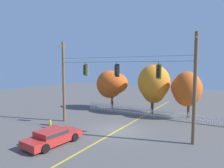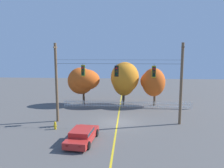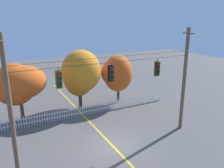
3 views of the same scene
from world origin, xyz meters
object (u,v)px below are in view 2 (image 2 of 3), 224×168
object	(u,v)px
parked_car	(82,135)
fire_hydrant	(55,125)
autumn_maple_mid	(124,79)
traffic_signal_southbound_primary	(117,71)
autumn_oak_far_east	(153,82)
autumn_maple_near_fence	(83,80)
traffic_signal_westbound_side	(154,72)
traffic_signal_northbound_secondary	(83,71)

from	to	relation	value
parked_car	fire_hydrant	xyz separation A→B (m)	(-3.27, 2.83, -0.22)
autumn_maple_mid	traffic_signal_southbound_primary	bearing A→B (deg)	-94.79
fire_hydrant	autumn_oak_far_east	bearing A→B (deg)	44.46
autumn_oak_far_east	parked_car	xyz separation A→B (m)	(-7.30, -13.21, -2.81)
traffic_signal_southbound_primary	fire_hydrant	size ratio (longest dim) A/B	1.72
traffic_signal_southbound_primary	autumn_maple_near_fence	world-z (taller)	traffic_signal_southbound_primary
traffic_signal_southbound_primary	parked_car	xyz separation A→B (m)	(-2.59, -5.40, -4.93)
autumn_oak_far_east	fire_hydrant	bearing A→B (deg)	-135.54
traffic_signal_westbound_side	autumn_maple_mid	distance (m)	9.06
parked_car	traffic_signal_westbound_side	bearing A→B (deg)	39.90
autumn_maple_mid	autumn_oak_far_east	xyz separation A→B (m)	(4.01, -0.49, -0.36)
traffic_signal_northbound_secondary	parked_car	size ratio (longest dim) A/B	0.30
autumn_maple_near_fence	autumn_oak_far_east	size ratio (longest dim) A/B	1.00
traffic_signal_southbound_primary	autumn_maple_mid	size ratio (longest dim) A/B	0.22
traffic_signal_westbound_side	parked_car	distance (m)	9.73
traffic_signal_northbound_secondary	autumn_oak_far_east	xyz separation A→B (m)	(8.25, 7.81, -2.15)
autumn_oak_far_east	autumn_maple_mid	bearing A→B (deg)	172.99
traffic_signal_westbound_side	autumn_maple_near_fence	xyz separation A→B (m)	(-9.10, 7.96, -1.98)
traffic_signal_northbound_secondary	fire_hydrant	bearing A→B (deg)	-132.19
autumn_maple_near_fence	traffic_signal_southbound_primary	bearing A→B (deg)	-56.65
traffic_signal_northbound_secondary	autumn_maple_near_fence	size ratio (longest dim) A/B	0.26
traffic_signal_northbound_secondary	autumn_maple_near_fence	world-z (taller)	traffic_signal_northbound_secondary
traffic_signal_northbound_secondary	autumn_maple_mid	world-z (taller)	traffic_signal_northbound_secondary
fire_hydrant	autumn_maple_mid	bearing A→B (deg)	58.88
traffic_signal_westbound_side	autumn_maple_mid	world-z (taller)	traffic_signal_westbound_side
traffic_signal_northbound_secondary	autumn_oak_far_east	bearing A→B (deg)	43.44
autumn_maple_near_fence	autumn_oak_far_east	distance (m)	9.95
autumn_maple_mid	traffic_signal_northbound_secondary	bearing A→B (deg)	-117.04
traffic_signal_westbound_side	autumn_maple_mid	size ratio (longest dim) A/B	0.24
autumn_oak_far_east	parked_car	size ratio (longest dim) A/B	1.16
traffic_signal_northbound_secondary	traffic_signal_westbound_side	size ratio (longest dim) A/B	0.94
traffic_signal_westbound_side	parked_car	bearing A→B (deg)	-140.10
traffic_signal_northbound_secondary	traffic_signal_southbound_primary	xyz separation A→B (m)	(3.54, -0.00, -0.02)
autumn_oak_far_east	traffic_signal_westbound_side	bearing A→B (deg)	-96.19
autumn_maple_near_fence	autumn_oak_far_east	xyz separation A→B (m)	(9.95, -0.15, -0.10)
autumn_maple_near_fence	parked_car	distance (m)	13.92
autumn_oak_far_east	parked_car	distance (m)	15.35
traffic_signal_westbound_side	autumn_oak_far_east	world-z (taller)	traffic_signal_westbound_side
fire_hydrant	traffic_signal_southbound_primary	bearing A→B (deg)	23.58
traffic_signal_westbound_side	parked_car	size ratio (longest dim) A/B	0.31
traffic_signal_southbound_primary	fire_hydrant	xyz separation A→B (m)	(-5.86, -2.56, -5.15)
traffic_signal_northbound_secondary	autumn_maple_mid	distance (m)	9.50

